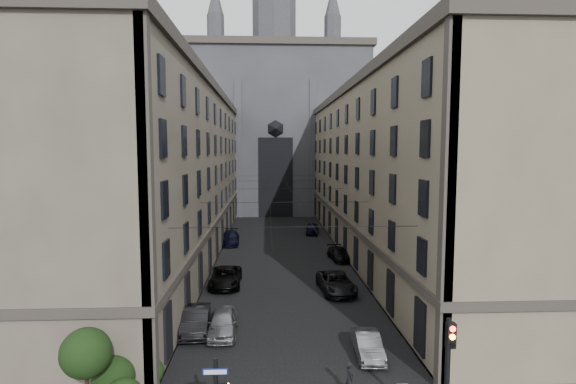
{
  "coord_description": "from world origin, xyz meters",
  "views": [
    {
      "loc": [
        -1.54,
        -14.79,
        11.79
      ],
      "look_at": [
        -0.33,
        10.95,
        9.39
      ],
      "focal_mm": 28.0,
      "sensor_mm": 36.0,
      "label": 1
    }
  ],
  "objects": [
    {
      "name": "tram_wires",
      "position": [
        0.0,
        35.63,
        7.25
      ],
      "size": [
        14.0,
        60.0,
        0.43
      ],
      "color": "black",
      "rests_on": "ground"
    },
    {
      "name": "car_right_near",
      "position": [
        4.2,
        9.75,
        0.66
      ],
      "size": [
        1.55,
        4.07,
        1.32
      ],
      "primitive_type": "imported",
      "rotation": [
        0.0,
        0.0,
        -0.04
      ],
      "color": "slate",
      "rests_on": "ground"
    },
    {
      "name": "shrub_cluster",
      "position": [
        -8.72,
        5.01,
        1.8
      ],
      "size": [
        3.9,
        4.4,
        3.9
      ],
      "color": "black",
      "rests_on": "sidewalk_left"
    },
    {
      "name": "car_left_near",
      "position": [
        -4.41,
        13.25,
        0.78
      ],
      "size": [
        1.89,
        4.57,
        1.55
      ],
      "primitive_type": "imported",
      "rotation": [
        0.0,
        0.0,
        0.01
      ],
      "color": "gray",
      "rests_on": "ground"
    },
    {
      "name": "car_right_far",
      "position": [
        4.85,
        47.53,
        0.75
      ],
      "size": [
        2.26,
        4.59,
        1.5
      ],
      "primitive_type": "imported",
      "rotation": [
        0.0,
        0.0,
        -0.11
      ],
      "color": "black",
      "rests_on": "ground"
    },
    {
      "name": "traffic_light_right",
      "position": [
        5.6,
        1.92,
        3.29
      ],
      "size": [
        0.34,
        0.5,
        5.2
      ],
      "color": "black",
      "rests_on": "ground"
    },
    {
      "name": "car_left_midfar",
      "position": [
        -5.17,
        23.59,
        0.79
      ],
      "size": [
        2.65,
        5.69,
        1.58
      ],
      "primitive_type": "imported",
      "rotation": [
        0.0,
        0.0,
        0.01
      ],
      "color": "black",
      "rests_on": "ground"
    },
    {
      "name": "car_right_midfar",
      "position": [
        6.2,
        32.28,
        0.67
      ],
      "size": [
        2.38,
        4.78,
        1.34
      ],
      "primitive_type": "imported",
      "rotation": [
        0.0,
        0.0,
        0.11
      ],
      "color": "black",
      "rests_on": "ground"
    },
    {
      "name": "gothic_tower",
      "position": [
        0.0,
        74.96,
        17.8
      ],
      "size": [
        35.0,
        23.0,
        58.0
      ],
      "color": "#2D2D33",
      "rests_on": "ground"
    },
    {
      "name": "car_left_midnear",
      "position": [
        -6.2,
        13.72,
        0.8
      ],
      "size": [
        2.01,
        4.93,
        1.59
      ],
      "primitive_type": "imported",
      "rotation": [
        0.0,
        0.0,
        0.07
      ],
      "color": "black",
      "rests_on": "ground"
    },
    {
      "name": "pedestrian",
      "position": [
        2.42,
        5.82,
        0.81
      ],
      "size": [
        0.48,
        0.65,
        1.62
      ],
      "primitive_type": "imported",
      "rotation": [
        0.0,
        0.0,
        1.74
      ],
      "color": "black",
      "rests_on": "ground"
    },
    {
      "name": "car_left_far",
      "position": [
        -6.2,
        41.06,
        0.81
      ],
      "size": [
        2.47,
        5.64,
        1.61
      ],
      "primitive_type": "imported",
      "rotation": [
        0.0,
        0.0,
        0.04
      ],
      "color": "black",
      "rests_on": "ground"
    },
    {
      "name": "sidewalk_right",
      "position": [
        10.5,
        36.0,
        0.07
      ],
      "size": [
        7.0,
        80.0,
        0.15
      ],
      "primitive_type": "cube",
      "color": "#383533",
      "rests_on": "ground"
    },
    {
      "name": "building_left",
      "position": [
        -13.44,
        36.0,
        9.34
      ],
      "size": [
        13.6,
        60.6,
        18.85
      ],
      "color": "#50483D",
      "rests_on": "ground"
    },
    {
      "name": "sidewalk_left",
      "position": [
        -10.5,
        36.0,
        0.07
      ],
      "size": [
        7.0,
        80.0,
        0.15
      ],
      "primitive_type": "cube",
      "color": "#383533",
      "rests_on": "ground"
    },
    {
      "name": "car_right_midnear",
      "position": [
        4.2,
        21.48,
        0.79
      ],
      "size": [
        3.02,
        5.86,
        1.58
      ],
      "primitive_type": "imported",
      "rotation": [
        0.0,
        0.0,
        0.07
      ],
      "color": "black",
      "rests_on": "ground"
    },
    {
      "name": "building_right",
      "position": [
        13.44,
        36.0,
        9.34
      ],
      "size": [
        13.6,
        60.6,
        18.85
      ],
      "color": "brown",
      "rests_on": "ground"
    }
  ]
}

